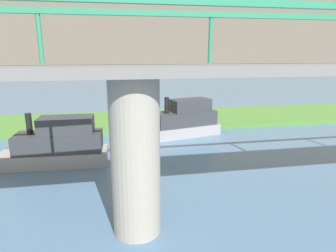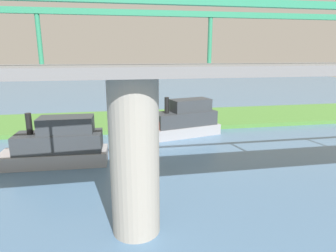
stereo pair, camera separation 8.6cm
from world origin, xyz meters
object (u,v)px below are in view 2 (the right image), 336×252
Objects in this scene: person_on_bank at (145,120)px; houseboat_blue at (62,144)px; motorboat_white at (57,145)px; bridge_pylon at (135,158)px; mooring_post at (151,123)px; riverboat_paddlewheel at (183,121)px.

person_on_bank reaches higher than houseboat_blue.
motorboat_white reaches higher than person_on_bank.
motorboat_white is 4.63m from houseboat_blue.
bridge_pylon is at bearing 82.69° from person_on_bank.
houseboat_blue reaches higher than mooring_post.
person_on_bank is at bearing -97.31° from bridge_pylon.
houseboat_blue is (0.40, -4.45, -1.20)m from motorboat_white.
houseboat_blue is at bearing -68.03° from bridge_pylon.
mooring_post is at bearing -133.04° from motorboat_white.
motorboat_white is (9.36, 10.02, 0.84)m from mooring_post.
motorboat_white is at bearing 28.56° from riverboat_paddlewheel.
riverboat_paddlewheel is (-4.15, 3.35, 0.51)m from person_on_bank.
motorboat_white is at bearing 95.19° from houseboat_blue.
person_on_bank is 0.84m from mooring_post.
person_on_bank is 13.47m from motorboat_white.
bridge_pylon reaches higher than motorboat_white.
bridge_pylon reaches higher than person_on_bank.
bridge_pylon is 17.24m from houseboat_blue.
riverboat_paddlewheel reaches higher than person_on_bank.
person_on_bank is 5.35m from riverboat_paddlewheel.
person_on_bank is 0.15× the size of motorboat_white.
person_on_bank is (-2.76, -21.48, -2.99)m from bridge_pylon.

